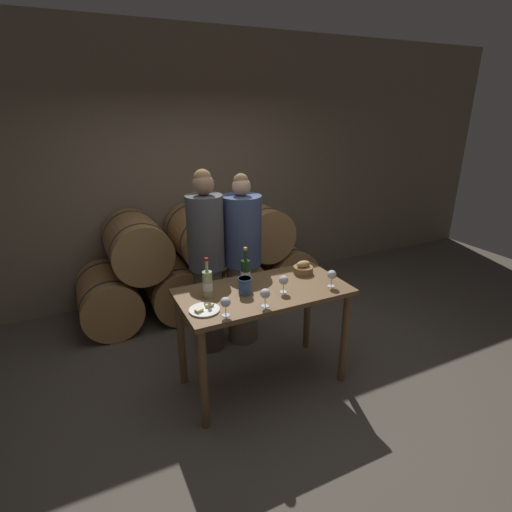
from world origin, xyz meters
name	(u,v)px	position (x,y,z in m)	size (l,w,h in m)	color
ground_plane	(263,380)	(0.00, 0.00, 0.00)	(10.00, 10.00, 0.00)	#564F44
stone_wall_back	(183,169)	(0.00, 2.22, 1.60)	(10.00, 0.12, 3.20)	#7F705B
barrel_stack	(201,262)	(0.00, 1.65, 0.56)	(2.85, 0.89, 1.22)	#A87A47
tasting_table	(263,305)	(0.00, 0.00, 0.77)	(1.41, 0.71, 0.91)	brown
person_left	(207,263)	(-0.24, 0.73, 0.93)	(0.34, 0.34, 1.81)	#4C4238
person_right	(242,261)	(0.13, 0.73, 0.88)	(0.38, 0.38, 1.75)	#756651
wine_bottle_red	(246,273)	(-0.10, 0.15, 1.02)	(0.08, 0.08, 0.34)	#193819
wine_bottle_white	(208,284)	(-0.45, 0.09, 1.02)	(0.08, 0.08, 0.33)	#ADBC7F
blue_crock	(245,285)	(-0.17, 0.00, 0.98)	(0.11, 0.11, 0.14)	#335693
bread_basket	(303,268)	(0.48, 0.15, 0.95)	(0.18, 0.18, 0.12)	olive
cheese_plate	(204,310)	(-0.56, -0.13, 0.92)	(0.23, 0.23, 0.04)	white
wine_glass_far_left	(225,303)	(-0.44, -0.26, 1.01)	(0.08, 0.08, 0.15)	white
wine_glass_left	(265,294)	(-0.12, -0.26, 1.01)	(0.08, 0.08, 0.15)	white
wine_glass_center	(284,281)	(0.12, -0.11, 1.01)	(0.08, 0.08, 0.15)	white
wine_glass_right	(332,275)	(0.54, -0.19, 1.01)	(0.08, 0.08, 0.15)	white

